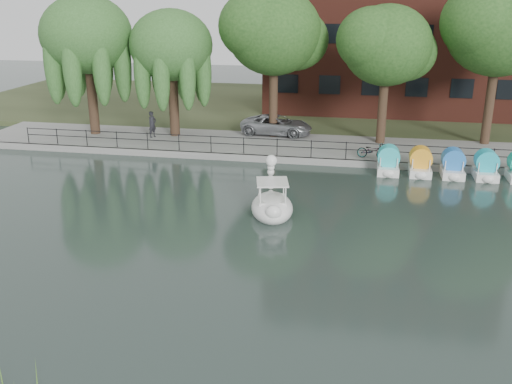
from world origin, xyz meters
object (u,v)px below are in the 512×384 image
(bicycle, at_px, (372,150))
(swan_boat, at_px, (272,203))
(minivan, at_px, (277,124))
(pedestrian, at_px, (152,122))

(bicycle, bearing_deg, swan_boat, 167.94)
(bicycle, height_order, swan_boat, swan_boat)
(minivan, height_order, pedestrian, pedestrian)
(minivan, height_order, bicycle, minivan)
(bicycle, bearing_deg, pedestrian, 94.30)
(bicycle, height_order, pedestrian, pedestrian)
(pedestrian, xyz_separation_m, swan_boat, (9.83, -11.33, -0.84))
(pedestrian, bearing_deg, swan_boat, -115.04)
(minivan, distance_m, pedestrian, 8.24)
(minivan, relative_size, bicycle, 3.15)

